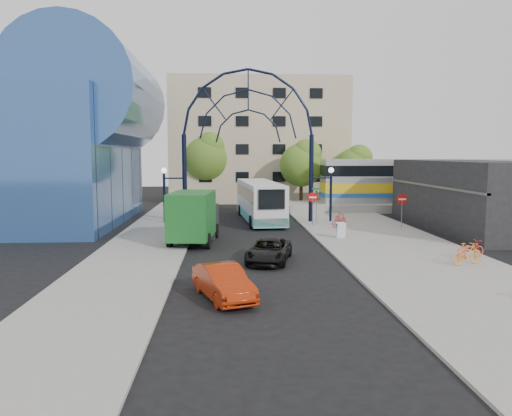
{
  "coord_description": "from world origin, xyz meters",
  "views": [
    {
      "loc": [
        -1.7,
        -25.3,
        5.49
      ],
      "look_at": [
        0.14,
        6.0,
        2.08
      ],
      "focal_mm": 35.0,
      "sensor_mm": 36.0,
      "label": 1
    }
  ],
  "objects": [
    {
      "name": "black_suv",
      "position": [
        0.43,
        -0.39,
        0.59
      ],
      "size": [
        2.91,
        4.6,
        1.18
      ],
      "primitive_type": "imported",
      "rotation": [
        0.0,
        0.0,
        -0.24
      ],
      "color": "black",
      "rests_on": "ground"
    },
    {
      "name": "green_truck",
      "position": [
        -3.72,
        5.49,
        1.6
      ],
      "size": [
        2.96,
        6.56,
        3.21
      ],
      "rotation": [
        0.0,
        0.0,
        -0.1
      ],
      "color": "black",
      "rests_on": "ground"
    },
    {
      "name": "ground",
      "position": [
        0.0,
        0.0,
        0.0
      ],
      "size": [
        120.0,
        120.0,
        0.0
      ],
      "primitive_type": "plane",
      "color": "black",
      "rests_on": "ground"
    },
    {
      "name": "plaza_west",
      "position": [
        -6.5,
        6.0,
        0.06
      ],
      "size": [
        5.0,
        50.0,
        0.12
      ],
      "primitive_type": "cube",
      "color": "gray",
      "rests_on": "ground"
    },
    {
      "name": "city_bus",
      "position": [
        1.01,
        15.57,
        1.67
      ],
      "size": [
        3.5,
        11.82,
        3.2
      ],
      "rotation": [
        0.0,
        0.0,
        0.08
      ],
      "color": "silver",
      "rests_on": "ground"
    },
    {
      "name": "commercial_block_east",
      "position": [
        16.0,
        10.0,
        2.5
      ],
      "size": [
        6.0,
        16.0,
        5.0
      ],
      "primitive_type": "cube",
      "color": "black",
      "rests_on": "ground"
    },
    {
      "name": "train_car",
      "position": [
        20.0,
        22.0,
        2.9
      ],
      "size": [
        25.1,
        3.05,
        4.2
      ],
      "color": "#B7B7BC",
      "rests_on": "train_platform"
    },
    {
      "name": "apartment_block",
      "position": [
        2.0,
        34.97,
        7.0
      ],
      "size": [
        20.0,
        12.1,
        14.0
      ],
      "color": "#CAAB8C",
      "rests_on": "ground"
    },
    {
      "name": "sandwich_board",
      "position": [
        5.6,
        5.98,
        0.74
      ],
      "size": [
        0.55,
        0.61,
        0.99
      ],
      "color": "white",
      "rests_on": "sidewalk_east"
    },
    {
      "name": "bike_near_b",
      "position": [
        6.84,
        11.43,
        0.66
      ],
      "size": [
        0.91,
        1.85,
        1.07
      ],
      "primitive_type": "imported",
      "rotation": [
        0.0,
        0.0,
        0.23
      ],
      "color": "red",
      "rests_on": "sidewalk_east"
    },
    {
      "name": "gateway_arch",
      "position": [
        0.0,
        14.0,
        8.56
      ],
      "size": [
        13.64,
        0.44,
        12.1
      ],
      "color": "black",
      "rests_on": "ground"
    },
    {
      "name": "sidewalk_east",
      "position": [
        8.0,
        4.0,
        0.06
      ],
      "size": [
        8.0,
        56.0,
        0.12
      ],
      "primitive_type": "cube",
      "color": "gray",
      "rests_on": "ground"
    },
    {
      "name": "tree_north_c",
      "position": [
        12.12,
        27.93,
        4.28
      ],
      "size": [
        4.16,
        4.16,
        6.5
      ],
      "color": "#382314",
      "rests_on": "ground"
    },
    {
      "name": "bike_far_a",
      "position": [
        10.95,
        -0.41,
        0.57
      ],
      "size": [
        1.81,
        1.04,
        0.9
      ],
      "primitive_type": "imported",
      "rotation": [
        0.0,
        0.0,
        1.84
      ],
      "color": "#F33930",
      "rests_on": "sidewalk_east"
    },
    {
      "name": "tree_north_a",
      "position": [
        6.12,
        25.93,
        4.61
      ],
      "size": [
        4.48,
        4.48,
        7.0
      ],
      "color": "#382314",
      "rests_on": "ground"
    },
    {
      "name": "street_name_sign",
      "position": [
        5.2,
        12.6,
        2.13
      ],
      "size": [
        0.7,
        0.7,
        2.8
      ],
      "color": "slate",
      "rests_on": "sidewalk_east"
    },
    {
      "name": "do_not_enter_sign",
      "position": [
        11.0,
        10.0,
        1.98
      ],
      "size": [
        0.76,
        0.07,
        2.48
      ],
      "color": "slate",
      "rests_on": "sidewalk_east"
    },
    {
      "name": "bike_far_b",
      "position": [
        9.97,
        -2.08,
        0.66
      ],
      "size": [
        1.87,
        1.09,
        1.08
      ],
      "primitive_type": "imported",
      "rotation": [
        0.0,
        0.0,
        1.92
      ],
      "color": "orange",
      "rests_on": "sidewalk_east"
    },
    {
      "name": "train_platform",
      "position": [
        20.0,
        22.0,
        0.4
      ],
      "size": [
        32.0,
        5.0,
        0.8
      ],
      "primitive_type": "cube",
      "color": "gray",
      "rests_on": "ground"
    },
    {
      "name": "bike_near_a",
      "position": [
        6.37,
        9.97,
        0.54
      ],
      "size": [
        1.13,
        1.7,
        0.85
      ],
      "primitive_type": "imported",
      "rotation": [
        0.0,
        0.0,
        0.38
      ],
      "color": "red",
      "rests_on": "sidewalk_east"
    },
    {
      "name": "tree_north_b",
      "position": [
        -3.88,
        29.93,
        5.27
      ],
      "size": [
        5.12,
        5.12,
        8.0
      ],
      "color": "#382314",
      "rests_on": "ground"
    },
    {
      "name": "stop_sign",
      "position": [
        4.8,
        12.0,
        1.99
      ],
      "size": [
        0.8,
        0.07,
        2.5
      ],
      "color": "slate",
      "rests_on": "sidewalk_east"
    },
    {
      "name": "transit_hall",
      "position": [
        -15.3,
        15.0,
        6.7
      ],
      "size": [
        16.5,
        18.0,
        14.5
      ],
      "color": "#32589A",
      "rests_on": "ground"
    },
    {
      "name": "red_sedan",
      "position": [
        -1.86,
        -6.76,
        0.65
      ],
      "size": [
        2.63,
        4.17,
        1.3
      ],
      "primitive_type": "imported",
      "rotation": [
        0.0,
        0.0,
        0.35
      ],
      "color": "#A3250A",
      "rests_on": "ground"
    }
  ]
}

